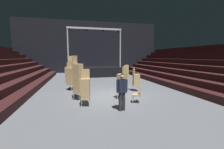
# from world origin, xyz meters

# --- Properties ---
(ground_plane) EXTENTS (22.00, 30.00, 0.10)m
(ground_plane) POSITION_xyz_m (0.00, 0.00, -0.05)
(ground_plane) COLOR #515459
(arena_end_wall) EXTENTS (22.00, 0.30, 8.00)m
(arena_end_wall) POSITION_xyz_m (0.00, 15.00, 4.00)
(arena_end_wall) COLOR black
(arena_end_wall) RESTS_ON ground_plane
(bleacher_bank_right) EXTENTS (6.00, 24.00, 3.60)m
(bleacher_bank_right) POSITION_xyz_m (8.00, 1.00, 1.80)
(bleacher_bank_right) COLOR black
(bleacher_bank_right) RESTS_ON ground_plane
(stage_riser) EXTENTS (6.67, 3.51, 5.83)m
(stage_riser) POSITION_xyz_m (0.00, 10.09, 0.66)
(stage_riser) COLOR black
(stage_riser) RESTS_ON ground_plane
(man_with_tie) EXTENTS (0.57, 0.30, 1.75)m
(man_with_tie) POSITION_xyz_m (-0.20, -2.82, 0.99)
(man_with_tie) COLOR black
(man_with_tie) RESTS_ON ground_plane
(chair_stack_front_left) EXTENTS (0.51, 0.51, 1.88)m
(chair_stack_front_left) POSITION_xyz_m (-1.80, -1.79, 0.94)
(chair_stack_front_left) COLOR #B2B5BA
(chair_stack_front_left) RESTS_ON ground_plane
(chair_stack_front_right) EXTENTS (0.52, 0.52, 1.79)m
(chair_stack_front_right) POSITION_xyz_m (1.96, 3.17, 0.90)
(chair_stack_front_right) COLOR #B2B5BA
(chair_stack_front_right) RESTS_ON ground_plane
(chair_stack_mid_left) EXTENTS (0.61, 0.61, 1.96)m
(chair_stack_mid_left) POSITION_xyz_m (0.35, -1.04, 0.98)
(chair_stack_mid_left) COLOR #B2B5BA
(chair_stack_mid_left) RESTS_ON ground_plane
(chair_stack_mid_right) EXTENTS (0.59, 0.59, 1.96)m
(chair_stack_mid_right) POSITION_xyz_m (-3.02, 5.88, 0.98)
(chair_stack_mid_right) COLOR #B2B5BA
(chair_stack_mid_right) RESTS_ON ground_plane
(chair_stack_mid_centre) EXTENTS (0.49, 0.49, 1.71)m
(chair_stack_mid_centre) POSITION_xyz_m (1.96, 0.75, 0.86)
(chair_stack_mid_centre) COLOR #B2B5BA
(chair_stack_mid_centre) RESTS_ON ground_plane
(chair_stack_rear_left) EXTENTS (0.62, 0.62, 2.56)m
(chair_stack_rear_left) POSITION_xyz_m (-2.15, -0.54, 1.28)
(chair_stack_rear_left) COLOR #B2B5BA
(chair_stack_rear_left) RESTS_ON ground_plane
(chair_stack_rear_right) EXTENTS (0.48, 0.48, 2.56)m
(chair_stack_rear_right) POSITION_xyz_m (-2.71, 4.54, 1.28)
(chair_stack_rear_right) COLOR #B2B5BA
(chair_stack_rear_right) RESTS_ON ground_plane
(chair_stack_rear_centre) EXTENTS (0.61, 0.61, 2.14)m
(chair_stack_rear_centre) POSITION_xyz_m (-2.66, 2.11, 1.07)
(chair_stack_rear_centre) COLOR #B2B5BA
(chair_stack_rear_centre) RESTS_ON ground_plane
(loose_chair_near_man) EXTENTS (0.58, 0.58, 0.95)m
(loose_chair_near_man) POSITION_xyz_m (1.00, -1.88, 0.53)
(loose_chair_near_man) COLOR #B2B5BA
(loose_chair_near_man) RESTS_ON ground_plane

